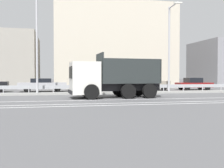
% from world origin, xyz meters
% --- Properties ---
extents(ground_plane, '(320.00, 320.00, 0.00)m').
position_xyz_m(ground_plane, '(0.00, 0.00, 0.00)').
color(ground_plane, '#565659').
extents(lane_strip_0, '(59.70, 0.16, 0.01)m').
position_xyz_m(lane_strip_0, '(-1.83, -3.40, 0.00)').
color(lane_strip_0, silver).
rests_on(lane_strip_0, ground_plane).
extents(lane_strip_1, '(59.70, 0.16, 0.01)m').
position_xyz_m(lane_strip_1, '(-1.83, -5.62, 0.00)').
color(lane_strip_1, silver).
rests_on(lane_strip_1, ground_plane).
extents(lane_strip_2, '(59.70, 0.16, 0.01)m').
position_xyz_m(lane_strip_2, '(-1.83, -6.64, 0.00)').
color(lane_strip_2, silver).
rests_on(lane_strip_2, ground_plane).
extents(median_island, '(32.84, 1.10, 0.18)m').
position_xyz_m(median_island, '(0.00, 2.56, 0.09)').
color(median_island, gray).
rests_on(median_island, ground_plane).
extents(median_guardrail, '(59.70, 0.09, 0.78)m').
position_xyz_m(median_guardrail, '(-0.00, 3.62, 0.57)').
color(median_guardrail, '#9EA0A5').
rests_on(median_guardrail, ground_plane).
extents(dump_truck, '(6.68, 2.88, 3.24)m').
position_xyz_m(dump_truck, '(-2.73, -1.63, 1.29)').
color(dump_truck, silver).
rests_on(dump_truck, ground_plane).
extents(median_road_sign, '(0.84, 0.16, 2.34)m').
position_xyz_m(median_road_sign, '(0.19, 2.56, 1.27)').
color(median_road_sign, white).
rests_on(median_road_sign, ground_plane).
extents(street_lamp_1, '(0.71, 2.02, 10.82)m').
position_xyz_m(street_lamp_1, '(-7.64, 2.32, 5.88)').
color(street_lamp_1, '#ADADB2').
rests_on(street_lamp_1, ground_plane).
extents(street_lamp_2, '(0.72, 2.41, 8.07)m').
position_xyz_m(street_lamp_2, '(4.28, 2.34, 4.53)').
color(street_lamp_2, '#ADADB2').
rests_on(street_lamp_2, ground_plane).
extents(parked_car_3, '(4.79, 2.10, 1.37)m').
position_xyz_m(parked_car_3, '(-7.47, 7.33, 0.71)').
color(parked_car_3, '#A3A3A8').
rests_on(parked_car_3, ground_plane).
extents(parked_car_4, '(4.45, 2.10, 1.41)m').
position_xyz_m(parked_car_4, '(-1.32, 7.41, 0.73)').
color(parked_car_4, gray).
rests_on(parked_car_4, ground_plane).
extents(parked_car_5, '(4.38, 2.12, 1.56)m').
position_xyz_m(parked_car_5, '(4.12, 7.31, 0.78)').
color(parked_car_5, gray).
rests_on(parked_car_5, ground_plane).
extents(parked_car_6, '(4.06, 2.09, 1.42)m').
position_xyz_m(parked_car_6, '(9.67, 7.53, 0.71)').
color(parked_car_6, maroon).
rests_on(parked_car_6, ground_plane).
extents(background_building_1, '(16.94, 14.41, 11.80)m').
position_xyz_m(background_building_1, '(2.12, 20.22, 5.90)').
color(background_building_1, beige).
rests_on(background_building_1, ground_plane).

